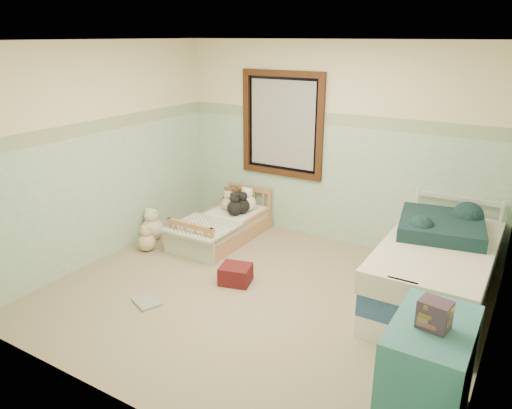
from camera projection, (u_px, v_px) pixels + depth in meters
The scene contains 31 objects.
floor at pixel (258, 298), 4.97m from camera, with size 4.20×3.60×0.02m, color #9B8A68.
ceiling at pixel (259, 39), 4.14m from camera, with size 4.20×3.60×0.02m, color white.
wall_back at pixel (333, 145), 6.01m from camera, with size 4.20×0.04×2.50m, color beige.
wall_front at pixel (114, 249), 3.10m from camera, with size 4.20×0.04×2.50m, color beige.
wall_left at pixel (102, 154), 5.58m from camera, with size 0.04×3.60×2.50m, color beige.
wall_right at pixel (505, 223), 3.53m from camera, with size 0.04×3.60×2.50m, color beige.
wainscot_mint at pixel (330, 184), 6.16m from camera, with size 4.20×0.01×1.50m, color #8CB294.
border_strip at pixel (334, 119), 5.89m from camera, with size 4.20×0.01×0.15m, color #466B46.
window_frame at pixel (282, 125), 6.25m from camera, with size 1.16×0.06×1.36m, color black.
window_blinds at pixel (282, 124), 6.26m from camera, with size 0.92×0.01×1.12m, color #B3B3AF.
toddler_bed_frame at pixel (223, 233), 6.36m from camera, with size 0.70×1.39×0.18m, color #965B35.
toddler_mattress at pixel (223, 222), 6.31m from camera, with size 0.64×1.33×0.12m, color white.
patchwork_quilt at pixel (202, 227), 5.93m from camera, with size 0.76×0.70×0.03m, color #6A83B2.
plush_bed_brown at pixel (234, 198), 6.73m from camera, with size 0.19×0.19×0.19m, color brown.
plush_bed_white at pixel (246, 201), 6.64m from camera, with size 0.19×0.19×0.19m, color white.
plush_bed_tan at pixel (228, 204), 6.53m from camera, with size 0.18×0.18×0.18m, color #D3BC8B.
plush_bed_dark at pixel (242, 206), 6.42m from camera, with size 0.20×0.20×0.20m, color black.
plush_floor_cream at pixel (152, 229), 6.32m from camera, with size 0.29×0.29×0.29m, color beige.
plush_floor_tan at pixel (147, 242), 6.01m from camera, with size 0.22×0.22×0.22m, color #D3BC8B.
twin_bed_frame at pixel (433, 294), 4.81m from camera, with size 0.94×1.88×0.22m, color white.
twin_boxspring at pixel (435, 274), 4.74m from camera, with size 0.94×1.88×0.22m, color navy.
twin_mattress at pixel (438, 254), 4.67m from camera, with size 0.98×1.92×0.22m, color white.
teal_blanket at pixel (441, 226), 4.87m from camera, with size 0.80×0.85×0.14m, color black.
dresser at pixel (427, 375), 3.23m from camera, with size 0.50×0.80×0.80m, color teal.
book_stack at pixel (435, 315), 3.02m from camera, with size 0.19×0.15×0.19m, color brown.
red_pillow at pixel (236, 274), 5.23m from camera, with size 0.32×0.28×0.20m, color maroon.
floor_book at pixel (147, 302), 4.86m from camera, with size 0.29×0.22×0.03m, color #EF9D4B.
extra_plush_0 at pixel (235, 208), 6.34m from camera, with size 0.20×0.20×0.20m, color black.
extra_plush_1 at pixel (248, 203), 6.51m from camera, with size 0.22×0.22×0.22m, color white.
extra_plush_2 at pixel (232, 200), 6.72m from camera, with size 0.15×0.15×0.15m, color #D3BC8B.
extra_plush_3 at pixel (229, 201), 6.58m from camera, with size 0.21×0.21×0.21m, color brown.
Camera 1 is at (2.24, -3.75, 2.55)m, focal length 33.98 mm.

